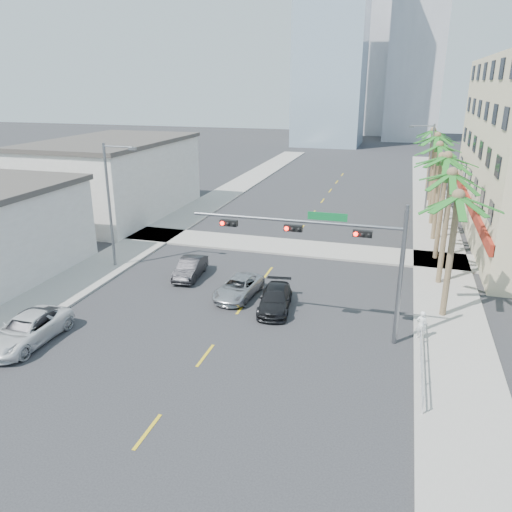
{
  "coord_description": "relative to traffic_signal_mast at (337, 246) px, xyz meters",
  "views": [
    {
      "loc": [
        8.65,
        -16.27,
        12.91
      ],
      "look_at": [
        0.99,
        9.61,
        3.5
      ],
      "focal_mm": 35.0,
      "sensor_mm": 36.0,
      "label": 1
    }
  ],
  "objects": [
    {
      "name": "ground",
      "position": [
        -5.78,
        -7.95,
        -5.06
      ],
      "size": [
        260.0,
        260.0,
        0.0
      ],
      "primitive_type": "plane",
      "color": "#262628",
      "rests_on": "ground"
    },
    {
      "name": "sidewalk_right",
      "position": [
        6.22,
        12.05,
        -4.99
      ],
      "size": [
        4.0,
        120.0,
        0.15
      ],
      "primitive_type": "cube",
      "color": "gray",
      "rests_on": "ground"
    },
    {
      "name": "sidewalk_left",
      "position": [
        -17.78,
        12.05,
        -4.99
      ],
      "size": [
        4.0,
        120.0,
        0.15
      ],
      "primitive_type": "cube",
      "color": "gray",
      "rests_on": "ground"
    },
    {
      "name": "sidewalk_cross",
      "position": [
        -5.78,
        14.05,
        -4.99
      ],
      "size": [
        80.0,
        4.0,
        0.15
      ],
      "primitive_type": "cube",
      "color": "gray",
      "rests_on": "ground"
    },
    {
      "name": "building_left_far",
      "position": [
        -25.28,
        20.05,
        -1.46
      ],
      "size": [
        11.0,
        18.0,
        7.2
      ],
      "primitive_type": "cube",
      "color": "beige",
      "rests_on": "ground"
    },
    {
      "name": "tower_far_left",
      "position": [
        -13.78,
        87.05,
        18.94
      ],
      "size": [
        14.0,
        14.0,
        48.0
      ],
      "primitive_type": "cube",
      "color": "#99B2C6",
      "rests_on": "ground"
    },
    {
      "name": "tower_far_right",
      "position": [
        3.22,
        102.05,
        24.94
      ],
      "size": [
        12.0,
        12.0,
        60.0
      ],
      "primitive_type": "cube",
      "color": "#ADADB2",
      "rests_on": "ground"
    },
    {
      "name": "tower_far_center",
      "position": [
        -8.78,
        117.05,
        15.94
      ],
      "size": [
        16.0,
        16.0,
        42.0
      ],
      "primitive_type": "cube",
      "color": "#ADADB2",
      "rests_on": "ground"
    },
    {
      "name": "traffic_signal_mast",
      "position": [
        0.0,
        0.0,
        0.0
      ],
      "size": [
        11.12,
        0.54,
        7.2
      ],
      "color": "slate",
      "rests_on": "ground"
    },
    {
      "name": "palm_tree_0",
      "position": [
        5.82,
        4.05,
        2.02
      ],
      "size": [
        4.8,
        4.8,
        7.8
      ],
      "color": "brown",
      "rests_on": "ground"
    },
    {
      "name": "palm_tree_1",
      "position": [
        5.82,
        9.25,
        2.37
      ],
      "size": [
        4.8,
        4.8,
        8.16
      ],
      "color": "brown",
      "rests_on": "ground"
    },
    {
      "name": "palm_tree_2",
      "position": [
        5.82,
        14.45,
        2.72
      ],
      "size": [
        4.8,
        4.8,
        8.52
      ],
      "color": "brown",
      "rests_on": "ground"
    },
    {
      "name": "palm_tree_3",
      "position": [
        5.82,
        19.65,
        2.02
      ],
      "size": [
        4.8,
        4.8,
        7.8
      ],
      "color": "brown",
      "rests_on": "ground"
    },
    {
      "name": "palm_tree_4",
      "position": [
        5.82,
        24.85,
        2.37
      ],
      "size": [
        4.8,
        4.8,
        8.16
      ],
      "color": "brown",
      "rests_on": "ground"
    },
    {
      "name": "palm_tree_5",
      "position": [
        5.82,
        30.05,
        2.72
      ],
      "size": [
        4.8,
        4.8,
        8.52
      ],
      "color": "brown",
      "rests_on": "ground"
    },
    {
      "name": "palm_tree_6",
      "position": [
        5.82,
        35.25,
        2.02
      ],
      "size": [
        4.8,
        4.8,
        7.8
      ],
      "color": "brown",
      "rests_on": "ground"
    },
    {
      "name": "palm_tree_7",
      "position": [
        5.82,
        40.45,
        2.37
      ],
      "size": [
        4.8,
        4.8,
        8.16
      ],
      "color": "brown",
      "rests_on": "ground"
    },
    {
      "name": "streetlight_left",
      "position": [
        -16.78,
        6.05,
        -0.0
      ],
      "size": [
        2.55,
        0.25,
        9.0
      ],
      "color": "slate",
      "rests_on": "ground"
    },
    {
      "name": "streetlight_right",
      "position": [
        5.21,
        30.05,
        -0.0
      ],
      "size": [
        2.55,
        0.25,
        9.0
      ],
      "color": "slate",
      "rests_on": "ground"
    },
    {
      "name": "guardrail",
      "position": [
        4.52,
        -1.95,
        -4.39
      ],
      "size": [
        0.08,
        8.08,
        1.0
      ],
      "color": "silver",
      "rests_on": "ground"
    },
    {
      "name": "car_parked_mid",
      "position": [
        -15.18,
        -5.07,
        -4.36
      ],
      "size": [
        1.52,
        4.27,
        1.4
      ],
      "primitive_type": "imported",
      "rotation": [
        0.0,
        0.0,
        0.01
      ],
      "color": "black",
      "rests_on": "ground"
    },
    {
      "name": "car_parked_far",
      "position": [
        -15.18,
        -5.38,
        -4.33
      ],
      "size": [
        2.47,
        5.29,
        1.46
      ],
      "primitive_type": "imported",
      "rotation": [
        0.0,
        0.0,
        -0.01
      ],
      "color": "silver",
      "rests_on": "ground"
    },
    {
      "name": "car_lane_left",
      "position": [
        -10.78,
        5.7,
        -4.39
      ],
      "size": [
        1.8,
        4.22,
        1.35
      ],
      "primitive_type": "imported",
      "rotation": [
        0.0,
        0.0,
        0.09
      ],
      "color": "black",
      "rests_on": "ground"
    },
    {
      "name": "car_lane_center",
      "position": [
        -6.48,
        3.42,
        -4.44
      ],
      "size": [
        2.51,
        4.68,
        1.25
      ],
      "primitive_type": "imported",
      "rotation": [
        0.0,
        0.0,
        -0.1
      ],
      "color": "#ABACB0",
      "rests_on": "ground"
    },
    {
      "name": "car_lane_right",
      "position": [
        -3.78,
        2.29,
        -4.42
      ],
      "size": [
        2.37,
        4.64,
        1.29
      ],
      "primitive_type": "imported",
      "rotation": [
        0.0,
        0.0,
        0.13
      ],
      "color": "black",
      "rests_on": "ground"
    },
    {
      "name": "pedestrian",
      "position": [
        4.52,
        0.7,
        -4.13
      ],
      "size": [
        0.61,
        0.44,
        1.56
      ],
      "primitive_type": "imported",
      "rotation": [
        0.0,
        0.0,
        3.27
      ],
      "color": "white",
      "rests_on": "sidewalk_right"
    }
  ]
}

